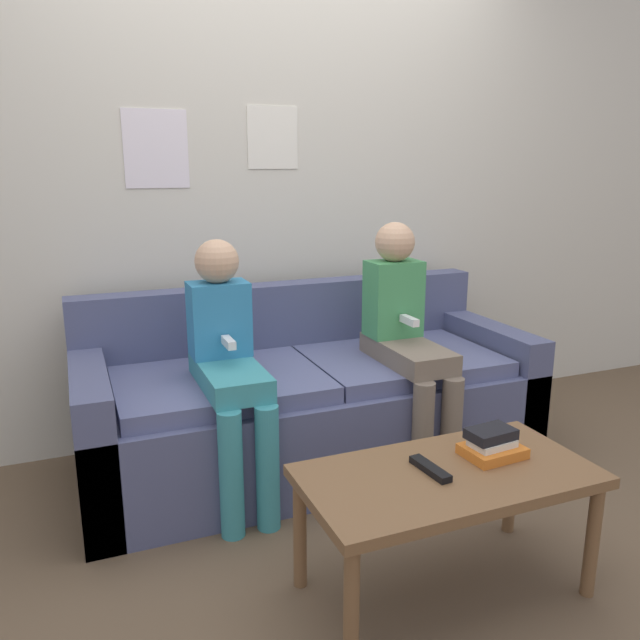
{
  "coord_description": "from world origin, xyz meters",
  "views": [
    {
      "loc": [
        -0.98,
        -2.0,
        1.35
      ],
      "look_at": [
        0.0,
        0.39,
        0.71
      ],
      "focal_mm": 35.0,
      "sensor_mm": 36.0,
      "label": 1
    }
  ],
  "objects_px": {
    "coffee_table": "(447,486)",
    "person_left": "(228,358)",
    "tv_remote": "(430,469)",
    "couch": "(309,403)",
    "person_right": "(406,333)"
  },
  "relations": [
    {
      "from": "couch",
      "to": "coffee_table",
      "type": "bearing_deg",
      "value": -86.32
    },
    {
      "from": "coffee_table",
      "to": "person_left",
      "type": "xyz_separation_m",
      "value": [
        -0.49,
        0.83,
        0.24
      ]
    },
    {
      "from": "couch",
      "to": "person_left",
      "type": "relative_size",
      "value": 1.9
    },
    {
      "from": "couch",
      "to": "tv_remote",
      "type": "height_order",
      "value": "couch"
    },
    {
      "from": "coffee_table",
      "to": "tv_remote",
      "type": "relative_size",
      "value": 5.35
    },
    {
      "from": "couch",
      "to": "person_left",
      "type": "distance_m",
      "value": 0.57
    },
    {
      "from": "coffee_table",
      "to": "tv_remote",
      "type": "height_order",
      "value": "tv_remote"
    },
    {
      "from": "person_right",
      "to": "tv_remote",
      "type": "xyz_separation_m",
      "value": [
        -0.38,
        -0.82,
        -0.19
      ]
    },
    {
      "from": "person_right",
      "to": "tv_remote",
      "type": "relative_size",
      "value": 6.41
    },
    {
      "from": "person_left",
      "to": "person_right",
      "type": "distance_m",
      "value": 0.81
    },
    {
      "from": "couch",
      "to": "person_right",
      "type": "relative_size",
      "value": 1.83
    },
    {
      "from": "coffee_table",
      "to": "person_right",
      "type": "xyz_separation_m",
      "value": [
        0.33,
        0.84,
        0.26
      ]
    },
    {
      "from": "couch",
      "to": "person_right",
      "type": "height_order",
      "value": "person_right"
    },
    {
      "from": "tv_remote",
      "to": "person_left",
      "type": "bearing_deg",
      "value": 112.62
    },
    {
      "from": "tv_remote",
      "to": "person_right",
      "type": "bearing_deg",
      "value": 59.99
    }
  ]
}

